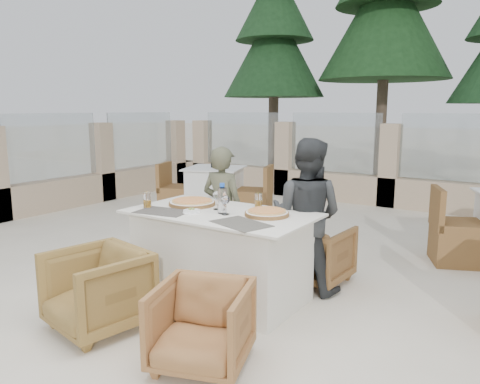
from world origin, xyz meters
The scene contains 24 objects.
ground centered at (0.00, 0.00, 0.00)m, with size 80.00×80.00×0.00m, color silver.
sand_patch centered at (0.00, 14.00, 0.01)m, with size 30.00×16.00×0.01m, color beige.
perimeter_wall_far centered at (0.00, 4.80, 0.80)m, with size 10.00×0.34×1.60m, color #CFB492, non-canonical shape.
perimeter_wall_left centered at (-4.50, 1.50, 0.80)m, with size 0.34×7.00×1.60m, color tan, non-canonical shape.
pine_far_left centered at (-3.50, 7.00, 2.75)m, with size 2.42×2.42×5.50m, color #1B3F1D.
pine_mid_left centered at (-1.00, 7.50, 3.25)m, with size 2.86×2.86×6.50m, color #1C441D.
dining_table centered at (-0.08, 0.03, 0.39)m, with size 1.60×0.90×0.77m, color silver, non-canonical shape.
placemat_near_left centered at (-0.50, -0.24, 0.77)m, with size 0.45×0.30×0.00m, color #4F4A44.
placemat_near_right centered at (0.29, -0.23, 0.77)m, with size 0.45×0.30×0.00m, color #534F47.
pizza_left centered at (-0.48, 0.12, 0.80)m, with size 0.43×0.43×0.06m, color #D34F1C.
pizza_right centered at (0.32, 0.12, 0.79)m, with size 0.37×0.37×0.05m, color #CA4E1B.
water_bottle centered at (-0.04, -0.01, 0.90)m, with size 0.08×0.08×0.26m, color #A9C7DE.
wine_glass_centre centered at (-0.17, 0.09, 0.86)m, with size 0.08×0.08×0.18m, color white, non-canonical shape.
wine_glass_near centered at (0.01, -0.03, 0.86)m, with size 0.08×0.08×0.18m, color silver, non-canonical shape.
beer_glass_left centered at (-0.74, -0.19, 0.84)m, with size 0.07×0.07×0.14m, color orange.
beer_glass_right centered at (0.10, 0.35, 0.84)m, with size 0.07×0.07×0.13m, color orange.
olive_dish centered at (-0.26, -0.14, 0.79)m, with size 0.11×0.11×0.04m, color white, non-canonical shape.
armchair_far_left centered at (-0.44, 0.57, 0.31)m, with size 0.66×0.68×0.62m, color olive.
armchair_far_right centered at (0.45, 0.83, 0.28)m, with size 0.60×0.61×0.56m, color brown.
armchair_near_left centered at (-0.51, -0.97, 0.31)m, with size 0.65×0.67×0.61m, color olive.
armchair_near_right centered at (0.47, -0.95, 0.27)m, with size 0.59×0.60×0.55m, color #9C6738.
diner_left centered at (-0.45, 0.57, 0.64)m, with size 0.47×0.31×1.28m, color #50513B.
diner_right centered at (0.45, 0.61, 0.70)m, with size 0.68×0.53×1.39m, color #333537.
bg_table_a centered at (-1.97, 2.49, 0.39)m, with size 1.64×0.82×0.77m, color white, non-canonical shape.
Camera 1 is at (2.21, -3.15, 1.64)m, focal length 35.00 mm.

